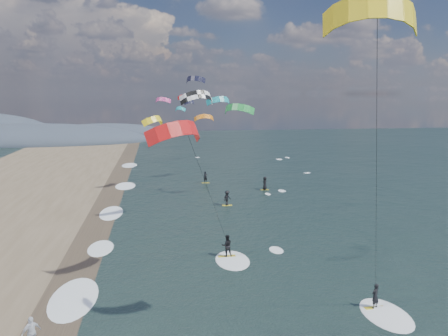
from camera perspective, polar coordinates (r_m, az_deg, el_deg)
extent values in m
plane|color=black|center=(24.95, 6.93, -20.82)|extent=(260.00, 260.00, 0.00)
cube|color=#382D23|center=(33.68, -18.77, -12.88)|extent=(3.00, 240.00, 0.00)
ellipsoid|color=#3D4756|center=(125.98, -24.39, 3.05)|extent=(64.00, 24.00, 10.00)
ellipsoid|color=#3D4756|center=(142.12, -15.22, 4.23)|extent=(40.00, 18.00, 7.00)
cube|color=gold|center=(28.74, 19.06, -16.90)|extent=(1.23, 0.37, 0.05)
imported|color=black|center=(28.41, 19.15, -15.48)|extent=(0.66, 0.57, 1.52)
ellipsoid|color=white|center=(28.26, 20.41, -17.52)|extent=(2.60, 4.20, 0.12)
cylinder|color=black|center=(22.59, 19.28, -1.02)|extent=(0.02, 0.02, 16.38)
cube|color=gold|center=(34.94, 0.37, -11.46)|extent=(1.37, 0.42, 0.06)
imported|color=black|center=(34.63, 0.38, -10.08)|extent=(0.86, 0.68, 1.73)
ellipsoid|color=white|center=(34.27, 1.10, -11.96)|extent=(2.60, 4.20, 0.12)
cylinder|color=black|center=(30.13, -2.00, -3.11)|extent=(0.02, 0.02, 11.64)
cube|color=gold|center=(50.12, 0.41, -4.90)|extent=(1.10, 0.35, 0.05)
imported|color=black|center=(49.91, 0.41, -3.92)|extent=(1.26, 1.17, 1.71)
cube|color=gold|center=(58.40, 5.34, -2.84)|extent=(1.10, 0.35, 0.05)
imported|color=black|center=(58.21, 5.35, -1.97)|extent=(0.77, 0.98, 1.75)
cube|color=gold|center=(62.68, -2.42, -1.94)|extent=(1.10, 0.35, 0.05)
imported|color=black|center=(62.51, -2.43, -1.19)|extent=(0.70, 0.59, 1.63)
ellipsoid|color=white|center=(29.88, -17.77, -15.82)|extent=(2.40, 5.40, 0.11)
ellipsoid|color=white|center=(38.12, -15.68, -10.05)|extent=(2.40, 5.40, 0.11)
ellipsoid|color=white|center=(48.57, -14.15, -5.71)|extent=(2.40, 5.40, 0.11)
ellipsoid|color=white|center=(62.14, -12.98, -2.31)|extent=(2.40, 5.40, 0.11)
ellipsoid|color=white|center=(79.80, -12.07, 0.35)|extent=(2.40, 5.40, 0.11)
imported|color=silver|center=(25.21, -23.87, -19.07)|extent=(1.02, 0.96, 1.69)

